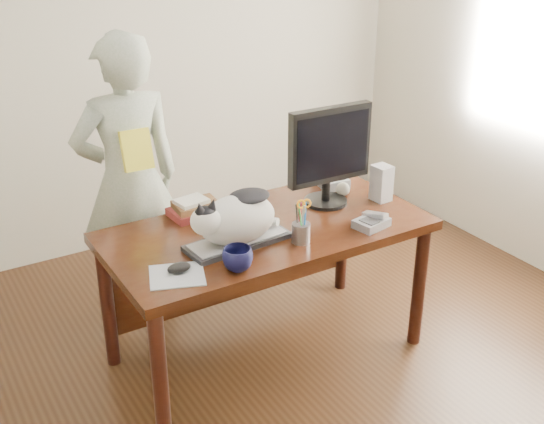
% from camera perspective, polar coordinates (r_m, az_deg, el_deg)
% --- Properties ---
extents(room, '(4.50, 4.50, 4.50)m').
position_cam_1_polar(room, '(2.68, 6.14, 5.49)').
color(room, black).
rests_on(room, ground).
extents(desk, '(1.60, 0.80, 0.75)m').
position_cam_1_polar(desk, '(3.50, -1.09, -2.93)').
color(desk, black).
rests_on(desk, ground).
extents(keyboard, '(0.52, 0.22, 0.03)m').
position_cam_1_polar(keyboard, '(3.20, -2.89, -2.46)').
color(keyboard, black).
rests_on(keyboard, desk).
extents(cat, '(0.49, 0.28, 0.28)m').
position_cam_1_polar(cat, '(3.14, -3.15, -0.49)').
color(cat, silver).
rests_on(cat, keyboard).
extents(monitor, '(0.47, 0.24, 0.53)m').
position_cam_1_polar(monitor, '(3.52, 4.84, 5.13)').
color(monitor, black).
rests_on(monitor, desk).
extents(pen_cup, '(0.10, 0.10, 0.22)m').
position_cam_1_polar(pen_cup, '(3.20, 2.45, -1.54)').
color(pen_cup, gray).
rests_on(pen_cup, desk).
extents(mousepad, '(0.29, 0.28, 0.01)m').
position_cam_1_polar(mousepad, '(2.97, -7.95, -5.27)').
color(mousepad, '#B8BEC5').
rests_on(mousepad, desk).
extents(mouse, '(0.12, 0.10, 0.04)m').
position_cam_1_polar(mouse, '(2.98, -7.78, -4.65)').
color(mouse, black).
rests_on(mouse, mousepad).
extents(coffee_mug, '(0.17, 0.17, 0.11)m').
position_cam_1_polar(coffee_mug, '(2.97, -2.90, -3.95)').
color(coffee_mug, black).
rests_on(coffee_mug, desk).
extents(phone, '(0.19, 0.16, 0.08)m').
position_cam_1_polar(phone, '(3.40, 8.35, -0.83)').
color(phone, slate).
rests_on(phone, desk).
extents(speaker, '(0.09, 0.10, 0.20)m').
position_cam_1_polar(speaker, '(3.68, 9.15, 2.41)').
color(speaker, '#969698').
rests_on(speaker, desk).
extents(baseball, '(0.08, 0.08, 0.08)m').
position_cam_1_polar(baseball, '(3.73, 5.95, 1.92)').
color(baseball, beige).
rests_on(baseball, desk).
extents(book_stack, '(0.25, 0.19, 0.09)m').
position_cam_1_polar(book_stack, '(3.50, -6.50, 0.33)').
color(book_stack, '#531716').
rests_on(book_stack, desk).
extents(calculator, '(0.17, 0.21, 0.06)m').
position_cam_1_polar(calculator, '(3.87, 4.94, 2.64)').
color(calculator, slate).
rests_on(calculator, desk).
extents(person, '(0.61, 0.41, 1.64)m').
position_cam_1_polar(person, '(3.82, -11.89, 2.56)').
color(person, beige).
rests_on(person, ground).
extents(held_book, '(0.16, 0.10, 0.22)m').
position_cam_1_polar(held_book, '(3.59, -11.26, 5.12)').
color(held_book, yellow).
rests_on(held_book, person).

